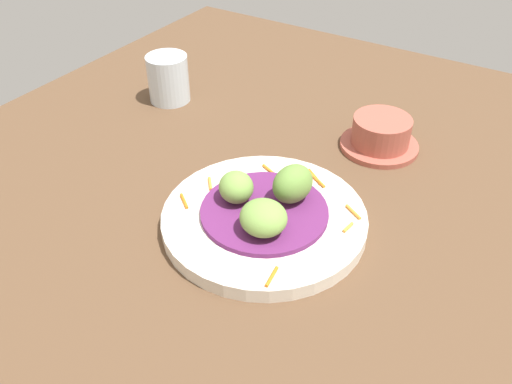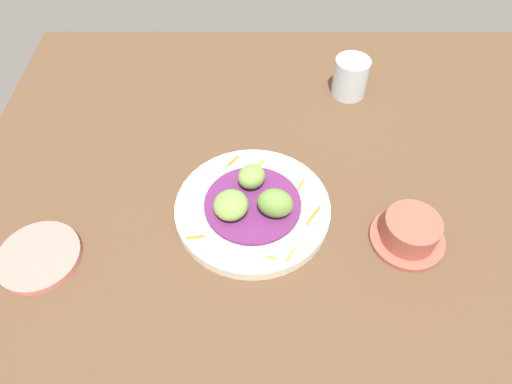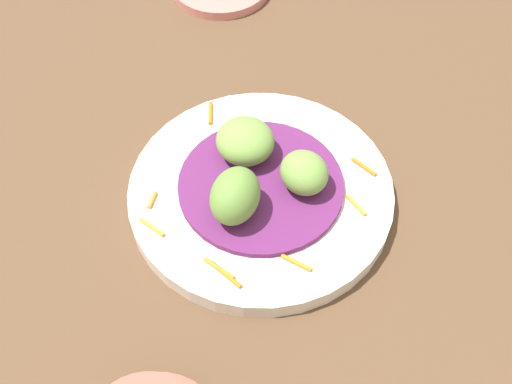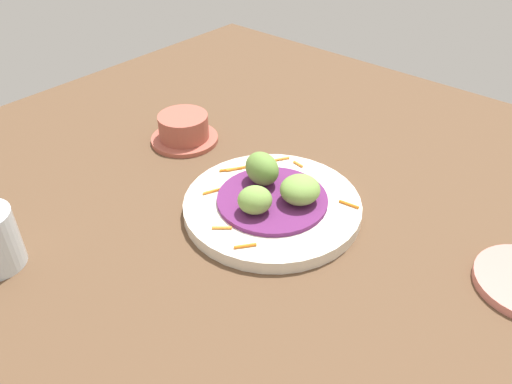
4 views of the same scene
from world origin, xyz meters
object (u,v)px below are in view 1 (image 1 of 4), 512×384
Objects in this scene: guac_scoop_center at (236,187)px; water_glass at (168,78)px; guac_scoop_right at (265,218)px; terracotta_bowl at (381,135)px; guac_scoop_left at (292,184)px; main_plate at (264,219)px.

water_glass reaches higher than guac_scoop_center.
guac_scoop_center is at bearing -117.41° from guac_scoop_right.
terracotta_bowl is 36.15cm from water_glass.
guac_scoop_center is at bearing -57.41° from guac_scoop_left.
water_glass is at bearing -124.71° from guac_scoop_right.
guac_scoop_right is at bearing 62.59° from guac_scoop_center.
main_plate is at bearing 57.70° from water_glass.
guac_scoop_right is at bearing 55.29° from water_glass.
guac_scoop_center and guac_scoop_right have the same top height.
water_glass is at bearing -116.07° from guac_scoop_left.
terracotta_bowl is at bearing 158.93° from guac_scoop_center.
terracotta_bowl is at bearing 173.16° from guac_scoop_right.
water_glass is (-22.54, -32.55, -0.47)cm from guac_scoop_right.
guac_scoop_left is at bearing -177.41° from guac_scoop_right.
terracotta_bowl is (-20.42, 3.56, -2.65)cm from guac_scoop_left.
guac_scoop_left is at bearing -9.90° from terracotta_bowl.
main_plate is 5.55cm from guac_scoop_left.
terracotta_bowl is (-24.06, 9.27, -2.16)cm from guac_scoop_center.
guac_scoop_center is 32.89cm from water_glass.
main_plate is at bearing -27.41° from guac_scoop_left.
guac_scoop_center is 0.59× the size of water_glass.
terracotta_bowl is at bearing 170.10° from guac_scoop_left.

